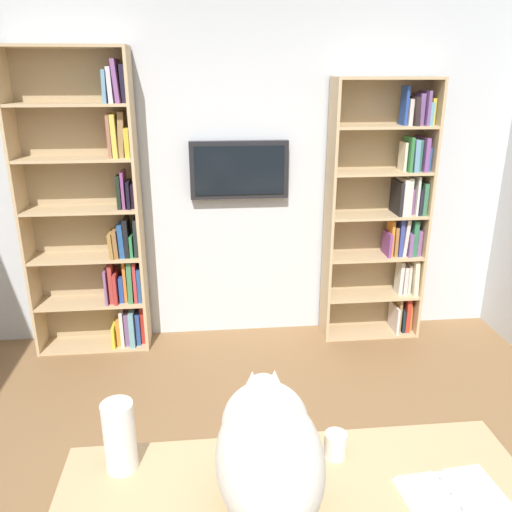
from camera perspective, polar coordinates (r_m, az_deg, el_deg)
wall_back at (r=4.04m, az=-2.71°, el=9.35°), size 4.52×0.06×2.70m
bookshelf_left at (r=4.18m, az=14.35°, el=4.69°), size 0.78×0.28×2.04m
bookshelf_right at (r=4.02m, az=-17.18°, el=3.97°), size 0.85×0.28×2.24m
wall_mounted_tv at (r=3.95m, az=-1.87°, el=9.49°), size 0.75×0.07×0.43m
cat at (r=1.73m, az=1.34°, el=-20.50°), size 0.34×0.65×0.39m
open_binder at (r=1.97m, az=20.98°, el=-23.46°), size 0.35×0.25×0.02m
paper_towel_roll at (r=1.94m, az=-14.85°, el=-18.72°), size 0.11×0.11×0.26m
coffee_mug at (r=2.00m, az=8.78°, el=-19.95°), size 0.08×0.08×0.10m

